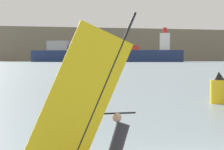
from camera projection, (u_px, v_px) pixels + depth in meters
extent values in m
cylinder|color=black|center=(102.00, 91.00, 10.21)|extent=(1.65, 0.25, 3.65)
cube|color=yellow|center=(78.00, 102.00, 10.07)|extent=(2.62, 0.35, 3.70)
cylinder|color=black|center=(107.00, 114.00, 10.26)|extent=(1.35, 0.19, 0.04)
cylinder|color=#2D2D33|center=(117.00, 145.00, 10.34)|extent=(0.65, 0.39, 1.12)
sphere|color=tan|center=(117.00, 117.00, 10.32)|extent=(0.22, 0.22, 0.22)
cube|color=navy|center=(107.00, 56.00, 474.09)|extent=(160.96, 68.94, 12.20)
cube|color=silver|center=(165.00, 42.00, 464.39)|extent=(14.49, 18.74, 17.66)
cylinder|color=red|center=(165.00, 31.00, 463.97)|extent=(4.00, 4.00, 6.00)
cube|color=red|center=(128.00, 48.00, 470.40)|extent=(27.47, 25.94, 5.20)
cube|color=#99999E|center=(105.00, 49.00, 474.19)|extent=(27.47, 25.94, 2.60)
cube|color=#59388C|center=(82.00, 48.00, 477.89)|extent=(27.47, 25.94, 5.20)
cube|color=#99999E|center=(59.00, 46.00, 481.54)|extent=(27.47, 25.94, 10.40)
cube|color=#756B56|center=(184.00, 48.00, 844.40)|extent=(729.19, 366.61, 49.24)
cylinder|color=yellow|center=(219.00, 92.00, 26.76)|extent=(1.03, 1.03, 1.42)
cone|color=black|center=(219.00, 76.00, 26.73)|extent=(0.72, 0.72, 0.50)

